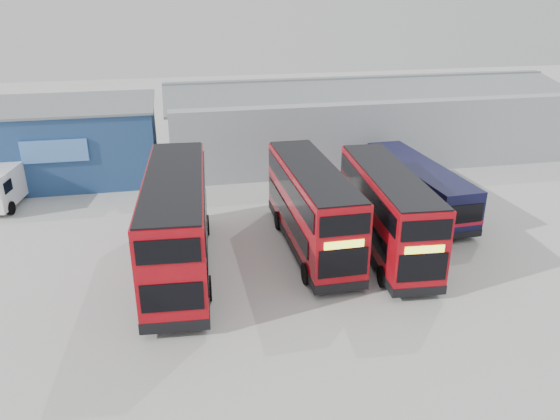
% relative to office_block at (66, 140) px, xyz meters
% --- Properties ---
extents(ground_plane, '(120.00, 120.00, 0.00)m').
position_rel_office_block_xyz_m(ground_plane, '(14.00, -17.99, -2.58)').
color(ground_plane, '#ACACA7').
rests_on(ground_plane, ground).
extents(office_block, '(12.30, 8.32, 5.12)m').
position_rel_office_block_xyz_m(office_block, '(0.00, 0.00, 0.00)').
color(office_block, navy).
rests_on(office_block, ground).
extents(maintenance_shed, '(30.50, 12.00, 5.89)m').
position_rel_office_block_xyz_m(maintenance_shed, '(22.00, 2.01, 0.02)').
color(maintenance_shed, '#999FA7').
rests_on(maintenance_shed, ground).
extents(double_decker_left, '(3.44, 11.30, 4.71)m').
position_rel_office_block_xyz_m(double_decker_left, '(7.09, -15.36, -0.23)').
color(double_decker_left, '#A60913').
rests_on(double_decker_left, ground).
extents(double_decker_centre, '(2.70, 10.23, 4.31)m').
position_rel_office_block_xyz_m(double_decker_centre, '(13.77, -14.25, -0.44)').
color(double_decker_centre, '#A60913').
rests_on(double_decker_centre, ground).
extents(double_decker_right, '(3.10, 10.09, 4.21)m').
position_rel_office_block_xyz_m(double_decker_right, '(17.31, -15.36, -0.49)').
color(double_decker_right, '#A60913').
rests_on(double_decker_right, ground).
extents(single_decker_blue, '(2.87, 10.30, 2.76)m').
position_rel_office_block_xyz_m(single_decker_blue, '(21.31, -10.40, -1.21)').
color(single_decker_blue, black).
rests_on(single_decker_blue, ground).
extents(panel_van, '(3.11, 5.87, 2.44)m').
position_rel_office_block_xyz_m(panel_van, '(-3.19, -4.53, -1.22)').
color(panel_van, white).
rests_on(panel_van, ground).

